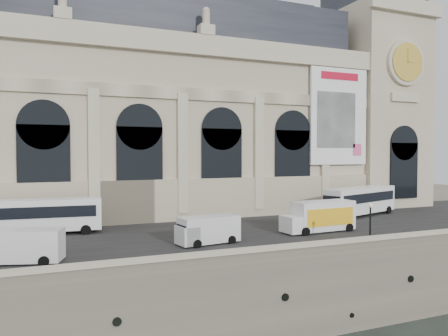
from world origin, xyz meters
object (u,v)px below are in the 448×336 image
at_px(van_b, 19,246).
at_px(lamp_right, 370,226).
at_px(box_truck, 319,217).
at_px(bus_right, 360,200).
at_px(bus_left, 37,215).
at_px(van_c, 206,230).

xyz_separation_m(van_b, lamp_right, (27.26, -5.67, 0.63)).
bearing_deg(box_truck, van_b, -175.36).
height_order(bus_right, box_truck, bus_right).
bearing_deg(van_b, bus_left, 84.16).
bearing_deg(bus_right, van_b, -166.27).
bearing_deg(box_truck, bus_left, 161.08).
bearing_deg(box_truck, lamp_right, -92.82).
relative_size(box_truck, lamp_right, 2.06).
height_order(bus_left, box_truck, bus_left).
bearing_deg(lamp_right, van_c, 151.79).
bearing_deg(bus_left, box_truck, -18.92).
relative_size(bus_right, box_truck, 1.60).
distance_m(van_c, box_truck, 12.86).
bearing_deg(bus_right, van_c, -160.50).
bearing_deg(van_c, lamp_right, -28.21).
bearing_deg(bus_left, bus_right, -2.74).
xyz_separation_m(van_b, box_truck, (27.65, 2.25, 0.30)).
distance_m(bus_left, lamp_right, 31.14).
bearing_deg(bus_left, lamp_right, -33.07).
height_order(van_b, box_truck, box_truck).
height_order(bus_right, van_b, bus_right).
distance_m(bus_left, box_truck, 28.00).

